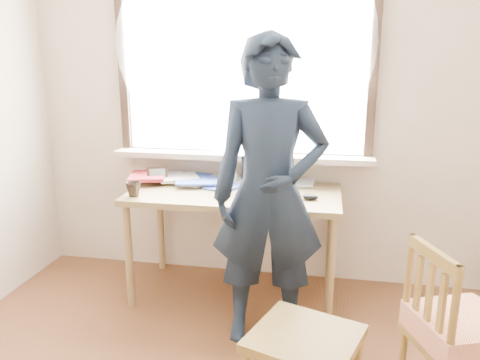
% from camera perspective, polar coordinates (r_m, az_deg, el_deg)
% --- Properties ---
extents(room_shell, '(3.52, 4.02, 2.61)m').
position_cam_1_polar(room_shell, '(1.57, -5.06, 15.86)').
color(room_shell, beige).
rests_on(room_shell, ground).
extents(desk, '(1.39, 0.70, 0.75)m').
position_cam_1_polar(desk, '(3.14, -0.63, -2.74)').
color(desk, olive).
rests_on(desk, ground).
extents(laptop, '(0.41, 0.37, 0.24)m').
position_cam_1_polar(laptop, '(3.03, 3.61, -0.74)').
color(laptop, black).
rests_on(laptop, desk).
extents(mug_white, '(0.16, 0.16, 0.10)m').
position_cam_1_polar(mug_white, '(3.26, -1.45, 0.23)').
color(mug_white, white).
rests_on(mug_white, desk).
extents(mug_dark, '(0.10, 0.10, 0.09)m').
position_cam_1_polar(mug_dark, '(3.07, -12.86, -1.11)').
color(mug_dark, black).
rests_on(mug_dark, desk).
extents(mouse, '(0.10, 0.07, 0.04)m').
position_cam_1_polar(mouse, '(2.96, 8.58, -2.03)').
color(mouse, black).
rests_on(mouse, desk).
extents(desk_clutter, '(0.87, 0.52, 0.05)m').
position_cam_1_polar(desk_clutter, '(3.35, -5.96, 0.11)').
color(desk_clutter, yellow).
rests_on(desk_clutter, desk).
extents(book_a, '(0.32, 0.35, 0.03)m').
position_cam_1_polar(book_a, '(3.44, -5.73, 0.32)').
color(book_a, white).
rests_on(book_a, desk).
extents(book_b, '(0.17, 0.23, 0.02)m').
position_cam_1_polar(book_b, '(3.33, 6.22, -0.26)').
color(book_b, white).
rests_on(book_b, desk).
extents(picture_frame, '(0.14, 0.06, 0.11)m').
position_cam_1_polar(picture_frame, '(3.35, -10.03, 0.51)').
color(picture_frame, black).
rests_on(picture_frame, desk).
extents(work_chair, '(0.55, 0.54, 0.45)m').
position_cam_1_polar(work_chair, '(2.18, 7.84, -19.69)').
color(work_chair, olive).
rests_on(work_chair, ground).
extents(side_chair, '(0.49, 0.50, 0.84)m').
position_cam_1_polar(side_chair, '(2.35, 24.96, -16.41)').
color(side_chair, olive).
rests_on(side_chair, ground).
extents(person, '(0.70, 0.51, 1.75)m').
position_cam_1_polar(person, '(2.59, 3.61, -1.78)').
color(person, black).
rests_on(person, ground).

